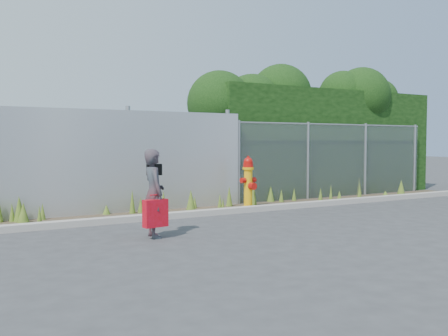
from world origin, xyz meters
TOP-DOWN VIEW (x-y plane):
  - ground at (0.00, 0.00)m, footprint 80.00×80.00m
  - curb at (0.00, 1.80)m, footprint 16.00×0.22m
  - weed_strip at (-0.68, 2.50)m, footprint 16.00×1.31m
  - corrugated_fence at (-3.25, 3.01)m, footprint 8.50×0.21m
  - chainlink_fence at (4.25, 3.00)m, footprint 6.50×0.07m
  - hedge at (4.19, 4.04)m, footprint 7.94×2.01m
  - fire_hydrant at (0.80, 2.19)m, footprint 0.40×0.36m
  - woman at (-2.33, 0.14)m, footprint 0.38×0.54m
  - red_tote_bag at (-2.37, -0.02)m, footprint 0.39×0.14m
  - black_shoulder_bag at (-2.25, 0.31)m, footprint 0.25×0.10m

SIDE VIEW (x-z plane):
  - ground at x=0.00m, z-range 0.00..0.00m
  - curb at x=0.00m, z-range 0.00..0.12m
  - weed_strip at x=-0.68m, z-range -0.13..0.41m
  - red_tote_bag at x=-2.37m, z-range 0.16..0.67m
  - fire_hydrant at x=0.80m, z-range -0.02..1.19m
  - woman at x=-2.33m, z-range 0.00..1.41m
  - chainlink_fence at x=4.25m, z-range 0.01..2.06m
  - black_shoulder_bag at x=-2.25m, z-range 0.98..1.17m
  - corrugated_fence at x=-3.25m, z-range -0.05..2.25m
  - hedge at x=4.19m, z-range 0.16..3.96m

